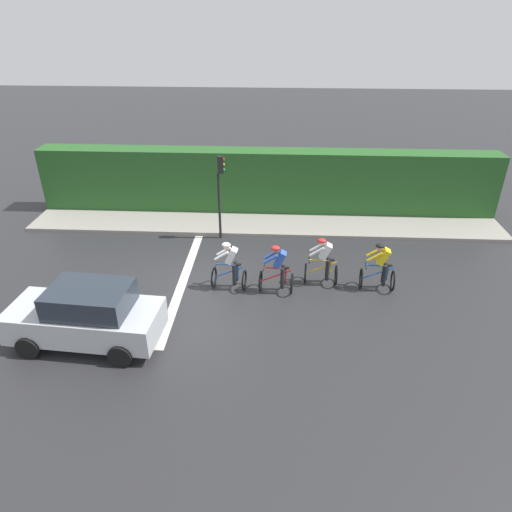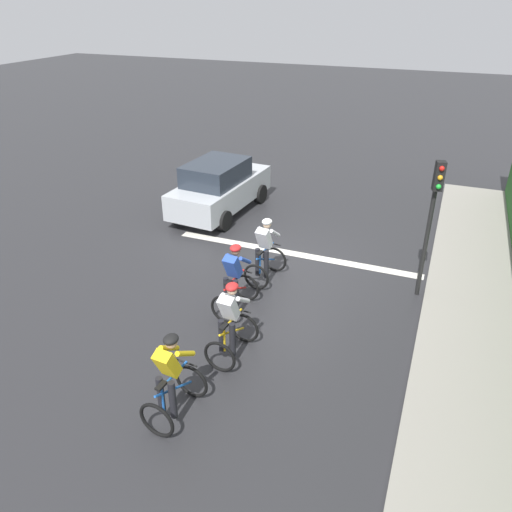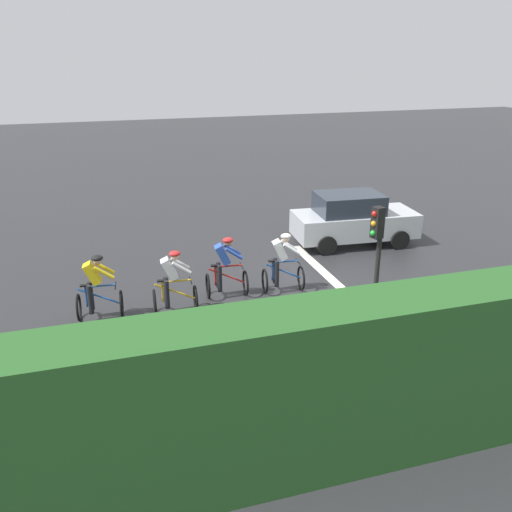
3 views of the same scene
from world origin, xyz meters
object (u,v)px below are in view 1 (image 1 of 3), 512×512
(cyclist_mid, at_px, (278,270))
(traffic_light_near_crossing, at_px, (220,185))
(cyclist_fourth, at_px, (230,267))
(car_silver, at_px, (87,315))
(cyclist_second, at_px, (323,262))
(cyclist_lead, at_px, (380,268))

(cyclist_mid, relative_size, traffic_light_near_crossing, 0.50)
(cyclist_fourth, bearing_deg, car_silver, -50.59)
(cyclist_second, height_order, cyclist_fourth, same)
(cyclist_lead, bearing_deg, traffic_light_near_crossing, -121.99)
(cyclist_lead, relative_size, traffic_light_near_crossing, 0.50)
(cyclist_second, relative_size, car_silver, 0.39)
(cyclist_lead, xyz_separation_m, cyclist_mid, (0.33, -3.30, 0.00))
(cyclist_mid, height_order, traffic_light_near_crossing, traffic_light_near_crossing)
(cyclist_second, bearing_deg, cyclist_fourth, -81.57)
(cyclist_lead, bearing_deg, cyclist_fourth, -87.65)
(cyclist_lead, height_order, cyclist_fourth, same)
(car_silver, bearing_deg, cyclist_lead, 110.48)
(cyclist_mid, distance_m, traffic_light_near_crossing, 4.65)
(cyclist_mid, bearing_deg, cyclist_second, 111.55)
(cyclist_second, distance_m, cyclist_fourth, 3.07)
(cyclist_mid, height_order, car_silver, car_silver)
(cyclist_lead, relative_size, car_silver, 0.39)
(traffic_light_near_crossing, bearing_deg, cyclist_mid, 30.71)
(cyclist_mid, bearing_deg, traffic_light_near_crossing, -149.29)
(cyclist_fourth, xyz_separation_m, traffic_light_near_crossing, (-3.67, -0.71, 1.43))
(cyclist_second, height_order, car_silver, car_silver)
(car_silver, relative_size, traffic_light_near_crossing, 1.26)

